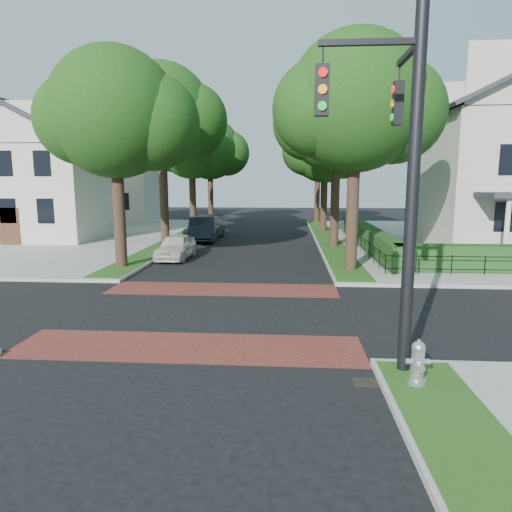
{
  "coord_description": "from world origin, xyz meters",
  "views": [
    {
      "loc": [
        2.54,
        -14.29,
        4.24
      ],
      "look_at": [
        1.42,
        1.73,
        1.6
      ],
      "focal_mm": 32.0,
      "sensor_mm": 36.0,
      "label": 1
    }
  ],
  "objects_px": {
    "parked_car_front": "(176,247)",
    "parked_car_middle": "(202,229)",
    "fire_hydrant": "(418,363)",
    "traffic_signal": "(401,158)",
    "parked_car_rear": "(205,227)"
  },
  "relations": [
    {
      "from": "parked_car_front",
      "to": "parked_car_middle",
      "type": "height_order",
      "value": "parked_car_middle"
    },
    {
      "from": "traffic_signal",
      "to": "parked_car_front",
      "type": "height_order",
      "value": "traffic_signal"
    },
    {
      "from": "parked_car_rear",
      "to": "fire_hydrant",
      "type": "distance_m",
      "value": 26.0
    },
    {
      "from": "traffic_signal",
      "to": "fire_hydrant",
      "type": "bearing_deg",
      "value": -71.12
    },
    {
      "from": "parked_car_front",
      "to": "fire_hydrant",
      "type": "bearing_deg",
      "value": -59.02
    },
    {
      "from": "traffic_signal",
      "to": "parked_car_rear",
      "type": "relative_size",
      "value": 1.38
    },
    {
      "from": "parked_car_front",
      "to": "parked_car_middle",
      "type": "bearing_deg",
      "value": 91.36
    },
    {
      "from": "traffic_signal",
      "to": "parked_car_front",
      "type": "distance_m",
      "value": 17.33
    },
    {
      "from": "parked_car_middle",
      "to": "parked_car_front",
      "type": "bearing_deg",
      "value": -98.85
    },
    {
      "from": "parked_car_front",
      "to": "fire_hydrant",
      "type": "xyz_separation_m",
      "value": [
        8.8,
        -15.48,
        -0.09
      ]
    },
    {
      "from": "parked_car_rear",
      "to": "fire_hydrant",
      "type": "bearing_deg",
      "value": -69.16
    },
    {
      "from": "fire_hydrant",
      "to": "traffic_signal",
      "type": "bearing_deg",
      "value": 84.53
    },
    {
      "from": "traffic_signal",
      "to": "parked_car_middle",
      "type": "bearing_deg",
      "value": 110.79
    },
    {
      "from": "parked_car_middle",
      "to": "fire_hydrant",
      "type": "height_order",
      "value": "parked_car_middle"
    },
    {
      "from": "parked_car_front",
      "to": "fire_hydrant",
      "type": "distance_m",
      "value": 17.8
    }
  ]
}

